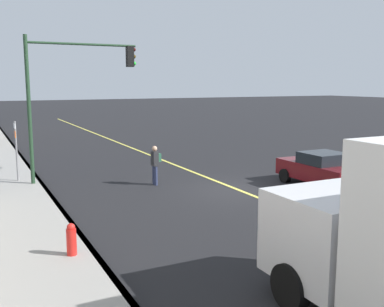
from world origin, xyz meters
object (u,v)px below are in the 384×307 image
(car_maroon, at_px, (322,169))
(traffic_light_mast, at_px, (71,84))
(fire_hydrant, at_px, (72,242))
(pedestrian_with_backpack, at_px, (155,162))
(street_sign_post, at_px, (16,147))

(car_maroon, height_order, traffic_light_mast, traffic_light_mast)
(traffic_light_mast, bearing_deg, fire_hydrant, 167.46)
(pedestrian_with_backpack, bearing_deg, car_maroon, -119.31)
(car_maroon, bearing_deg, street_sign_post, 61.33)
(car_maroon, height_order, pedestrian_with_backpack, pedestrian_with_backpack)
(car_maroon, xyz_separation_m, traffic_light_mast, (5.28, 9.00, 3.51))
(street_sign_post, bearing_deg, car_maroon, -118.67)
(street_sign_post, bearing_deg, traffic_light_mast, -111.06)
(traffic_light_mast, distance_m, fire_hydrant, 9.60)
(pedestrian_with_backpack, xyz_separation_m, street_sign_post, (2.75, 5.19, 0.62))
(street_sign_post, xyz_separation_m, fire_hydrant, (-9.47, -0.31, -1.12))
(traffic_light_mast, xyz_separation_m, street_sign_post, (0.86, 2.22, -2.65))
(car_maroon, xyz_separation_m, fire_hydrant, (-3.33, 10.92, -0.27))
(car_maroon, xyz_separation_m, street_sign_post, (6.14, 11.22, 0.86))
(pedestrian_with_backpack, bearing_deg, fire_hydrant, 144.01)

